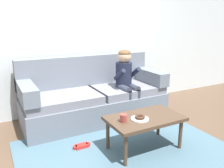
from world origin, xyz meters
The scene contains 10 objects.
ground centered at (0.00, 0.00, 0.00)m, with size 10.00×10.00×0.00m, color brown.
wall_back centered at (0.00, 1.40, 1.40)m, with size 8.00×0.10×2.80m, color silver.
area_rug centered at (0.00, -0.25, 0.01)m, with size 2.47×1.69×0.01m, color #476675.
couch centered at (0.08, 0.85, 0.35)m, with size 2.25×0.90×0.99m.
coffee_table centered at (0.22, -0.34, 0.38)m, with size 0.90×0.54×0.42m.
person_child centered at (0.56, 0.64, 0.67)m, with size 0.34×0.58×1.10m.
plate centered at (0.13, -0.37, 0.43)m, with size 0.21×0.21×0.01m, color white.
donut centered at (0.13, -0.37, 0.46)m, with size 0.12×0.12×0.04m, color #422619.
mug centered at (-0.07, -0.34, 0.47)m, with size 0.08×0.08×0.09m, color #993D38.
toy_controller centered at (-0.45, 0.03, 0.03)m, with size 0.23×0.09×0.05m.
Camera 1 is at (-1.34, -2.45, 1.52)m, focal length 37.49 mm.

